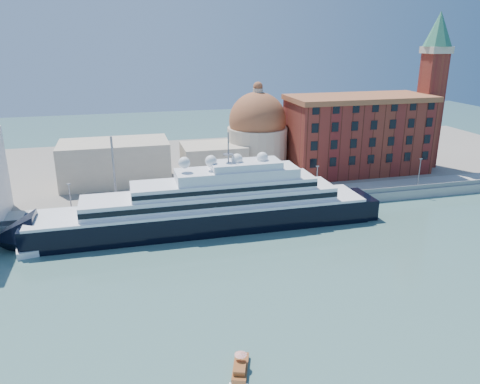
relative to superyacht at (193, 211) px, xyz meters
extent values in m
plane|color=#345B53|center=(3.36, -23.00, -4.47)|extent=(400.00, 400.00, 0.00)
cube|color=gray|center=(3.36, 11.00, -3.22)|extent=(180.00, 10.00, 2.50)
cube|color=slate|center=(3.36, 52.00, -3.47)|extent=(260.00, 72.00, 2.00)
cube|color=slate|center=(3.36, 6.50, -1.37)|extent=(180.00, 0.10, 1.20)
cube|color=black|center=(2.36, 0.00, -2.30)|extent=(76.82, 11.82, 6.40)
cone|color=black|center=(-38.02, 0.00, -2.30)|extent=(9.85, 11.82, 11.82)
cube|color=black|center=(40.77, 0.00, -2.50)|extent=(5.91, 10.83, 5.91)
cube|color=white|center=(2.36, 0.00, 1.14)|extent=(74.85, 12.02, 0.59)
cube|color=white|center=(4.33, 0.00, 2.92)|extent=(57.12, 9.85, 2.95)
cube|color=black|center=(4.33, -4.92, 2.92)|extent=(57.12, 0.15, 1.18)
cube|color=white|center=(7.28, 0.00, 5.67)|extent=(41.37, 8.86, 2.56)
cube|color=white|center=(10.24, 0.00, 8.14)|extent=(27.58, 7.88, 2.36)
cube|color=white|center=(12.21, 0.00, 10.11)|extent=(15.76, 6.89, 1.58)
cylinder|color=slate|center=(8.27, 0.00, 14.24)|extent=(0.30, 0.30, 6.89)
sphere|color=white|center=(-1.58, 0.00, 11.49)|extent=(2.56, 2.56, 2.56)
sphere|color=white|center=(4.33, 0.00, 11.49)|extent=(2.56, 2.56, 2.56)
sphere|color=white|center=(10.24, 0.00, 11.49)|extent=(2.56, 2.56, 2.56)
sphere|color=white|center=(16.15, 0.00, 11.49)|extent=(2.56, 2.56, 2.56)
cube|color=white|center=(-30.87, -3.65, -3.89)|extent=(12.21, 6.15, 1.56)
cube|color=white|center=(-28.96, -3.26, -2.62)|extent=(4.30, 3.16, 1.17)
cube|color=brown|center=(-1.53, -48.49, -4.14)|extent=(3.67, 5.96, 0.94)
cube|color=brown|center=(-1.85, -49.38, -3.34)|extent=(2.21, 2.73, 0.75)
cylinder|color=slate|center=(-1.37, -48.05, -2.96)|extent=(0.06, 0.06, 1.51)
cone|color=red|center=(-1.37, -48.05, -2.11)|extent=(1.70, 1.70, 0.38)
cube|color=maroon|center=(55.36, 29.00, 8.53)|extent=(42.00, 18.00, 22.00)
cube|color=brown|center=(55.36, 29.00, 20.03)|extent=(43.00, 19.00, 1.50)
cube|color=maroon|center=(79.36, 29.00, 15.03)|extent=(6.00, 6.00, 35.00)
cube|color=beige|center=(79.36, 29.00, 33.53)|extent=(7.00, 7.00, 2.00)
cone|color=#387B5A|center=(79.36, 29.00, 39.53)|extent=(8.40, 8.40, 10.00)
cylinder|color=beige|center=(25.36, 35.00, 4.53)|extent=(18.00, 18.00, 14.00)
sphere|color=brown|center=(25.36, 35.00, 13.53)|extent=(17.00, 17.00, 17.00)
cylinder|color=beige|center=(25.36, 35.00, 21.53)|extent=(3.00, 3.00, 3.00)
cube|color=beige|center=(11.36, 33.00, 2.53)|extent=(18.00, 14.00, 10.00)
cube|color=beige|center=(-16.64, 35.00, 3.53)|extent=(30.00, 16.00, 12.00)
cylinder|color=slate|center=(-26.64, 8.00, 2.03)|extent=(0.24, 0.24, 8.00)
cube|color=slate|center=(-26.64, 8.00, 6.13)|extent=(0.80, 0.30, 0.25)
cylinder|color=slate|center=(3.36, 8.00, 2.03)|extent=(0.24, 0.24, 8.00)
cube|color=slate|center=(3.36, 8.00, 6.13)|extent=(0.80, 0.30, 0.25)
cylinder|color=slate|center=(33.36, 8.00, 2.03)|extent=(0.24, 0.24, 8.00)
cube|color=slate|center=(33.36, 8.00, 6.13)|extent=(0.80, 0.30, 0.25)
cylinder|color=slate|center=(63.36, 8.00, 2.03)|extent=(0.24, 0.24, 8.00)
cube|color=slate|center=(63.36, 8.00, 6.13)|extent=(0.80, 0.30, 0.25)
cylinder|color=slate|center=(-16.64, 10.00, 7.03)|extent=(0.50, 0.50, 18.00)
camera|label=1|loc=(-14.37, -98.00, 37.73)|focal=35.00mm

